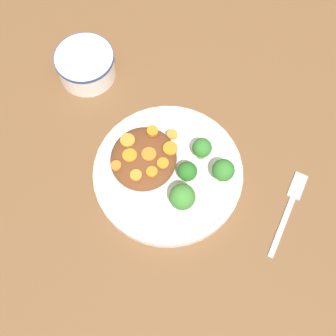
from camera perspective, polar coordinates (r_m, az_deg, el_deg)
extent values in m
plane|color=brown|center=(0.86, 0.00, -0.89)|extent=(4.00, 4.00, 0.00)
cylinder|color=white|center=(0.85, 0.00, -0.64)|extent=(0.27, 0.27, 0.02)
torus|color=white|center=(0.85, 0.00, -0.39)|extent=(0.27, 0.27, 0.01)
cylinder|color=white|center=(0.96, -9.98, 12.23)|extent=(0.11, 0.11, 0.06)
cylinder|color=#2D478C|center=(0.94, -10.23, 13.11)|extent=(0.12, 0.12, 0.01)
cylinder|color=white|center=(0.94, -10.16, 12.87)|extent=(0.09, 0.09, 0.01)
ellipsoid|color=brown|center=(0.84, -3.00, 1.17)|extent=(0.13, 0.12, 0.03)
cylinder|color=#7FA85B|center=(0.81, 1.71, -4.10)|extent=(0.01, 0.01, 0.02)
sphere|color=#3D8433|center=(0.79, 1.76, -3.54)|extent=(0.05, 0.05, 0.05)
cylinder|color=#759E51|center=(0.83, 6.58, -0.87)|extent=(0.02, 0.02, 0.03)
sphere|color=#337A2D|center=(0.81, 6.76, -0.25)|extent=(0.04, 0.04, 0.04)
cylinder|color=#759E51|center=(0.85, 4.08, 1.87)|extent=(0.02, 0.02, 0.02)
sphere|color=#337A2D|center=(0.83, 4.18, 2.48)|extent=(0.04, 0.04, 0.04)
cylinder|color=#759E51|center=(0.83, 2.32, -0.91)|extent=(0.02, 0.02, 0.02)
sphere|color=#286B23|center=(0.82, 2.37, -0.41)|extent=(0.04, 0.04, 0.04)
cylinder|color=orange|center=(0.84, -1.90, 4.53)|extent=(0.02, 0.02, 0.01)
cylinder|color=orange|center=(0.82, -0.62, 0.72)|extent=(0.02, 0.02, 0.00)
cylinder|color=orange|center=(0.82, -2.35, 1.69)|extent=(0.03, 0.03, 0.00)
cylinder|color=orange|center=(0.82, -4.70, 1.55)|extent=(0.03, 0.03, 0.00)
cylinder|color=orange|center=(0.81, -1.98, -0.46)|extent=(0.02, 0.02, 0.01)
cylinder|color=orange|center=(0.82, -6.33, 0.31)|extent=(0.02, 0.02, 0.01)
cylinder|color=orange|center=(0.84, 0.33, 4.14)|extent=(0.02, 0.02, 0.00)
cylinder|color=orange|center=(0.81, -3.93, -0.87)|extent=(0.02, 0.02, 0.01)
cylinder|color=orange|center=(0.84, -4.94, 3.36)|extent=(0.03, 0.03, 0.01)
cylinder|color=orange|center=(0.83, 0.13, 2.40)|extent=(0.03, 0.03, 0.01)
cube|color=silver|center=(0.85, 13.72, -6.95)|extent=(0.12, 0.04, 0.01)
cube|color=silver|center=(0.89, 15.53, -2.08)|extent=(0.06, 0.04, 0.01)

